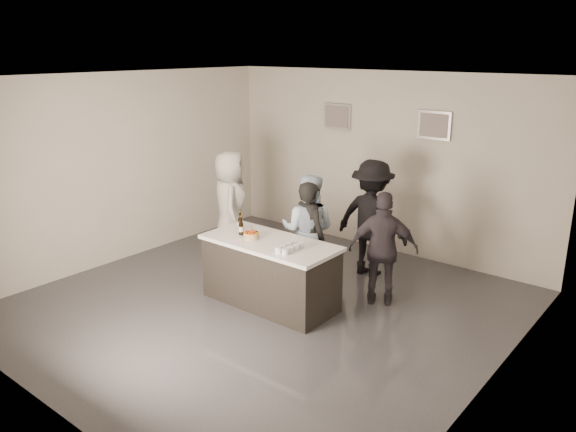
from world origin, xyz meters
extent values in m
plane|color=#3D3D42|center=(0.00, 0.00, 0.00)|extent=(6.00, 6.00, 0.00)
plane|color=white|center=(0.00, 0.00, 3.00)|extent=(6.00, 6.00, 0.00)
cube|color=beige|center=(0.00, 3.00, 1.50)|extent=(6.00, 0.04, 3.00)
cube|color=beige|center=(0.00, -3.00, 1.50)|extent=(6.00, 0.04, 3.00)
cube|color=beige|center=(-3.00, 0.00, 1.50)|extent=(0.04, 6.00, 3.00)
cube|color=beige|center=(3.00, 0.00, 1.50)|extent=(0.04, 6.00, 3.00)
cube|color=#B2B2B7|center=(-0.90, 2.97, 2.20)|extent=(0.54, 0.04, 0.44)
cube|color=#B2B2B7|center=(0.90, 2.97, 2.20)|extent=(0.54, 0.04, 0.44)
cube|color=white|center=(0.01, 0.11, 0.45)|extent=(1.86, 0.86, 0.90)
cylinder|color=orange|center=(-0.23, 0.01, 0.94)|extent=(0.21, 0.21, 0.08)
cylinder|color=black|center=(-0.61, 0.20, 1.03)|extent=(0.07, 0.07, 0.26)
cylinder|color=black|center=(-0.46, 0.05, 1.03)|extent=(0.07, 0.07, 0.26)
cube|color=gold|center=(0.44, 0.00, 0.94)|extent=(0.19, 0.40, 0.08)
cube|color=pink|center=(-0.30, -0.15, 0.90)|extent=(0.24, 0.08, 0.01)
imported|color=black|center=(0.09, 0.88, 0.79)|extent=(0.66, 0.52, 1.58)
imported|color=silver|center=(0.00, 0.96, 0.83)|extent=(0.98, 0.88, 1.65)
imported|color=silver|center=(-1.66, 1.06, 0.89)|extent=(1.01, 1.01, 1.77)
imported|color=#342E37|center=(1.17, 1.07, 0.78)|extent=(0.99, 0.77, 1.56)
imported|color=black|center=(0.51, 1.87, 0.89)|extent=(1.16, 0.69, 1.78)
camera|label=1|loc=(4.60, -5.18, 3.36)|focal=35.00mm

